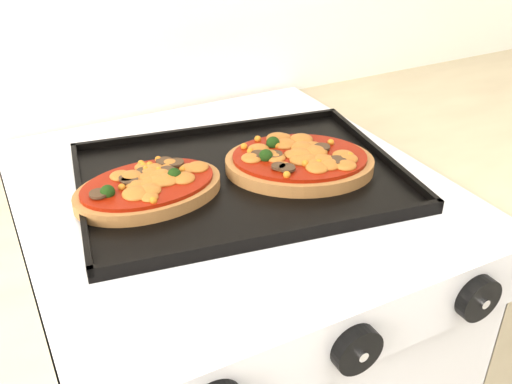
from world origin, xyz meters
TOP-DOWN VIEW (x-y plane):
  - control_panel at (0.00, 1.39)m, footprint 0.60×0.02m
  - knob_center at (0.00, 1.37)m, footprint 0.06×0.02m
  - knob_right at (0.19, 1.37)m, footprint 0.06×0.02m
  - baking_tray at (0.01, 1.68)m, footprint 0.51×0.41m
  - pizza_left at (-0.12, 1.69)m, footprint 0.21×0.15m
  - pizza_right at (0.10, 1.66)m, footprint 0.27×0.25m

SIDE VIEW (x-z plane):
  - control_panel at x=0.00m, z-range 0.81..0.90m
  - knob_center at x=0.00m, z-range 0.82..0.89m
  - knob_right at x=0.19m, z-range 0.82..0.89m
  - baking_tray at x=0.01m, z-range 0.91..0.93m
  - pizza_left at x=-0.12m, z-range 0.92..0.95m
  - pizza_right at x=0.10m, z-range 0.92..0.95m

